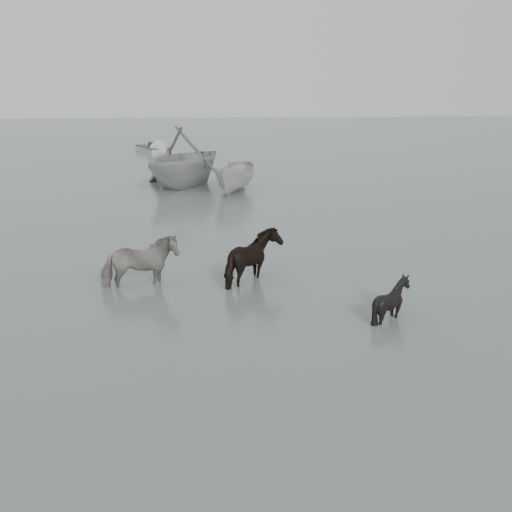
% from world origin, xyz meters
% --- Properties ---
extents(ground, '(140.00, 140.00, 0.00)m').
position_xyz_m(ground, '(0.00, 0.00, 0.00)').
color(ground, '#4F5E5A').
rests_on(ground, ground).
extents(pony_pinto, '(2.12, 1.29, 1.67)m').
position_xyz_m(pony_pinto, '(-3.96, 2.41, 0.84)').
color(pony_pinto, black).
rests_on(pony_pinto, ground).
extents(pony_dark, '(1.70, 1.88, 1.63)m').
position_xyz_m(pony_dark, '(-0.96, 2.54, 0.82)').
color(pony_dark, black).
rests_on(pony_dark, ground).
extents(pony_black, '(1.12, 1.00, 1.21)m').
position_xyz_m(pony_black, '(1.92, -0.31, 0.61)').
color(pony_black, black).
rests_on(pony_black, ground).
extents(rowboat_trail, '(7.41, 7.65, 3.09)m').
position_xyz_m(rowboat_trail, '(-3.22, 17.91, 1.54)').
color(rowboat_trail, '#A3A6A3').
rests_on(rowboat_trail, ground).
extents(boat_small, '(2.64, 4.19, 1.52)m').
position_xyz_m(boat_small, '(-0.86, 16.02, 0.76)').
color(boat_small, '#B6B6B1').
rests_on(boat_small, ground).
extents(skiff_mid, '(3.42, 4.96, 0.75)m').
position_xyz_m(skiff_mid, '(-5.91, 32.94, 0.38)').
color(skiff_mid, '#A9ACA9').
rests_on(skiff_mid, ground).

